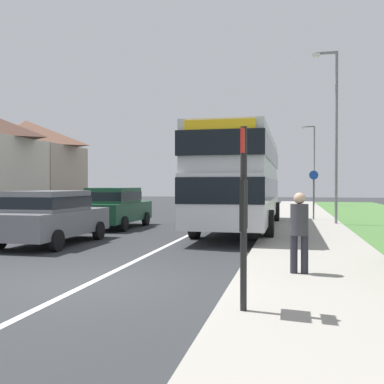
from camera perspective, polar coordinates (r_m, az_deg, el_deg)
The scene contains 12 objects.
ground_plane at distance 8.58m, azimuth -13.05°, elevation -11.33°, with size 120.00×120.00×0.00m, color #2D3033.
lane_marking_centre at distance 16.08m, azimuth -0.57°, elevation -5.56°, with size 0.14×60.00×0.01m, color silver.
pavement_near_side at distance 13.69m, azimuth 14.94°, elevation -6.50°, with size 3.20×68.00×0.12m, color #9E998E.
double_decker_bus at distance 18.12m, azimuth 6.33°, elevation 1.94°, with size 2.80×11.48×3.70m.
parked_car_grey at distance 14.30m, azimuth -17.46°, elevation -2.80°, with size 1.98×4.42×1.64m.
parked_car_dark_green at distance 19.13m, azimuth -9.74°, elevation -1.76°, with size 1.94×4.36×1.70m.
pedestrian_at_stop at distance 8.84m, azimuth 13.49°, elevation -4.57°, with size 0.34×0.34×1.67m.
bus_stop_sign at distance 6.07m, azimuth 6.59°, elevation -1.70°, with size 0.09×0.52×2.60m.
cycle_route_sign at distance 22.76m, azimuth 15.22°, elevation -0.10°, with size 0.44×0.08×2.52m.
street_lamp_mid at distance 20.80m, azimuth 17.62°, elevation 7.95°, with size 1.14×0.20×7.66m.
street_lamp_far at distance 40.33m, azimuth 15.13°, elevation 3.99°, with size 1.14×0.20×6.92m.
house_terrace_far_side at distance 33.56m, azimuth -23.03°, elevation 3.42°, with size 7.34×11.36×6.65m.
Camera 1 is at (3.63, -7.56, 1.82)m, focal length 41.93 mm.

